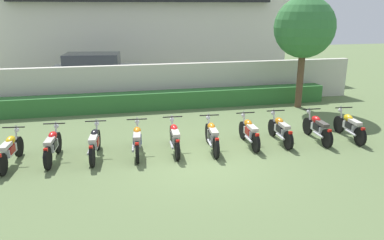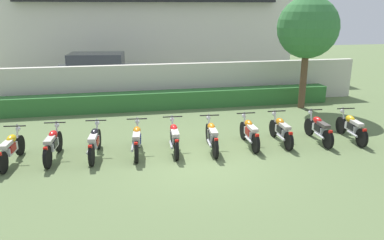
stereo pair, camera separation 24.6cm
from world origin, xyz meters
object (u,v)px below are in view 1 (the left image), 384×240
Objects in this scene: parked_car at (96,72)px; motorcycle_in_row_8 at (317,128)px; motorcycle_in_row_0 at (10,150)px; motorcycle_in_row_5 at (212,136)px; motorcycle_in_row_6 at (249,132)px; motorcycle_in_row_2 at (95,143)px; motorcycle_in_row_9 at (350,126)px; motorcycle_in_row_7 at (280,129)px; motorcycle_in_row_4 at (175,137)px; motorcycle_in_row_1 at (52,145)px; tree_near_inspector at (304,28)px; motorcycle_in_row_3 at (137,140)px.

motorcycle_in_row_8 is at bearing -46.45° from parked_car.
motorcycle_in_row_0 is 0.97× the size of motorcycle_in_row_5.
motorcycle_in_row_6 is (1.23, 0.13, -0.01)m from motorcycle_in_row_5.
motorcycle_in_row_5 is (5.63, -0.04, 0.01)m from motorcycle_in_row_0.
motorcycle_in_row_2 is at bearing -81.89° from motorcycle_in_row_0.
motorcycle_in_row_6 is at bearing 91.97° from motorcycle_in_row_9.
motorcycle_in_row_4 is at bearing 93.20° from motorcycle_in_row_7.
motorcycle_in_row_4 is (2.45, -9.42, -0.49)m from parked_car.
parked_car is 9.70m from motorcycle_in_row_0.
parked_car is 11.04m from motorcycle_in_row_7.
motorcycle_in_row_4 is 3.40m from motorcycle_in_row_7.
motorcycle_in_row_1 is at bearing 92.83° from motorcycle_in_row_5.
motorcycle_in_row_1 reaches higher than motorcycle_in_row_9.
parked_car is 9.40m from motorcycle_in_row_2.
motorcycle_in_row_0 is 7.91m from motorcycle_in_row_7.
motorcycle_in_row_1 reaches higher than motorcycle_in_row_2.
motorcycle_in_row_8 reaches higher than motorcycle_in_row_7.
motorcycle_in_row_2 is (-8.39, -3.99, -2.87)m from tree_near_inspector.
motorcycle_in_row_0 is at bearing 94.22° from motorcycle_in_row_5.
tree_near_inspector is 7.85m from motorcycle_in_row_4.
motorcycle_in_row_1 is at bearing 94.32° from motorcycle_in_row_2.
motorcycle_in_row_8 is (1.23, -0.10, 0.00)m from motorcycle_in_row_7.
motorcycle_in_row_6 is (4.80, -9.38, -0.50)m from parked_car.
motorcycle_in_row_9 reaches higher than motorcycle_in_row_7.
motorcycle_in_row_1 is 1.14m from motorcycle_in_row_2.
motorcycle_in_row_9 is at bearing -85.48° from motorcycle_in_row_2.
motorcycle_in_row_6 reaches higher than motorcycle_in_row_8.
motorcycle_in_row_5 is at bearing -84.37° from motorcycle_in_row_0.
motorcycle_in_row_9 is (8.03, -0.13, -0.01)m from motorcycle_in_row_2.
motorcycle_in_row_7 is 0.98× the size of motorcycle_in_row_9.
motorcycle_in_row_6 is at bearing -56.20° from parked_car.
motorcycle_in_row_8 is (3.51, 0.06, -0.01)m from motorcycle_in_row_5.
motorcycle_in_row_1 is 9.18m from motorcycle_in_row_9.
tree_near_inspector is at bearing -41.68° from motorcycle_in_row_6.
motorcycle_in_row_7 is at bearing -81.37° from motorcycle_in_row_5.
motorcycle_in_row_7 is (1.05, 0.03, -0.00)m from motorcycle_in_row_6.
motorcycle_in_row_9 is at bearing -84.24° from motorcycle_in_row_0.
motorcycle_in_row_2 reaches higher than motorcycle_in_row_7.
motorcycle_in_row_7 is (4.49, 0.08, -0.01)m from motorcycle_in_row_3.
motorcycle_in_row_1 is 3.43m from motorcycle_in_row_4.
motorcycle_in_row_3 is (1.20, -0.04, -0.00)m from motorcycle_in_row_2.
motorcycle_in_row_2 is 1.01× the size of motorcycle_in_row_4.
motorcycle_in_row_1 is 1.00× the size of motorcycle_in_row_8.
motorcycle_in_row_9 is (2.34, -0.17, 0.01)m from motorcycle_in_row_7.
motorcycle_in_row_1 is (-9.53, -3.97, -2.87)m from tree_near_inspector.
motorcycle_in_row_1 reaches higher than motorcycle_in_row_6.
motorcycle_in_row_1 is 0.98× the size of motorcycle_in_row_4.
parked_car is 2.52× the size of motorcycle_in_row_9.
tree_near_inspector is 2.50× the size of motorcycle_in_row_8.
parked_car is at bearing 13.32° from motorcycle_in_row_3.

